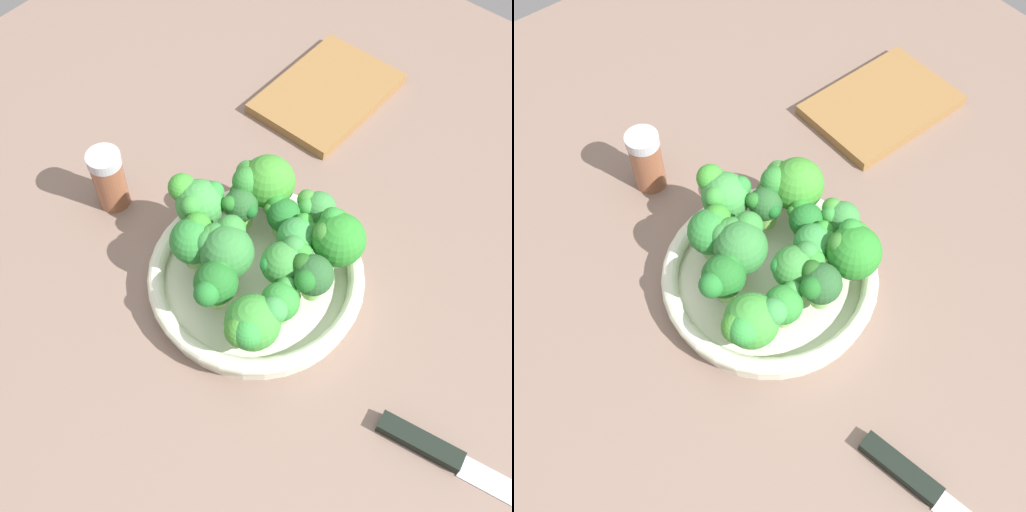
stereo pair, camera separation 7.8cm
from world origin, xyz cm
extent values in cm
cube|color=#7B6356|center=(0.00, 0.00, -1.25)|extent=(130.00, 130.00, 2.50)
cylinder|color=silver|center=(2.82, 2.84, 0.84)|extent=(25.70, 25.70, 1.69)
torus|color=silver|center=(2.82, 2.84, 2.72)|extent=(26.78, 26.78, 2.06)
cylinder|color=#85C857|center=(-1.39, -3.22, 4.84)|extent=(2.77, 2.77, 2.19)
sphere|color=#275929|center=(-1.39, -3.22, 7.35)|extent=(4.32, 4.32, 4.32)
sphere|color=#195C22|center=(-1.29, -1.66, 7.65)|extent=(1.98, 1.98, 1.98)
sphere|color=#246924|center=(-0.09, -3.84, 8.47)|extent=(1.98, 1.98, 1.98)
sphere|color=#285A22|center=(-2.35, -4.38, 7.93)|extent=(2.37, 2.37, 2.37)
cylinder|color=#7EB05A|center=(6.68, -3.63, 4.99)|extent=(2.57, 2.57, 2.49)
sphere|color=#2E8235|center=(6.68, -3.63, 8.05)|extent=(5.58, 5.58, 5.58)
sphere|color=#307B35|center=(6.32, -1.62, 9.21)|extent=(2.99, 2.99, 2.99)
sphere|color=#398B33|center=(5.40, -1.65, 9.26)|extent=(3.00, 3.00, 3.00)
sphere|color=#358C2B|center=(5.21, -4.13, 9.12)|extent=(3.31, 3.31, 3.31)
cylinder|color=#82BD61|center=(-3.84, 1.67, 4.64)|extent=(2.79, 2.79, 1.78)
sphere|color=#216A28|center=(-3.84, 1.67, 6.94)|extent=(4.34, 4.34, 4.34)
sphere|color=#2F7527|center=(-3.29, -0.01, 7.42)|extent=(1.74, 1.74, 1.74)
sphere|color=#257523|center=(-4.31, 0.50, 7.77)|extent=(2.49, 2.49, 2.49)
cylinder|color=#87B153|center=(5.39, 0.58, 4.98)|extent=(2.23, 2.23, 2.46)
sphere|color=#337B38|center=(5.39, 0.58, 8.31)|extent=(6.46, 6.46, 6.46)
sphere|color=#368638|center=(5.06, -1.26, 9.00)|extent=(3.79, 3.79, 3.79)
sphere|color=#358837|center=(3.22, -0.67, 9.33)|extent=(3.58, 3.58, 3.58)
sphere|color=#29852C|center=(7.08, 1.58, 8.77)|extent=(3.05, 3.05, 3.05)
cylinder|color=#77BD4F|center=(1.93, 6.14, 4.72)|extent=(2.62, 2.62, 1.94)
sphere|color=#398739|center=(1.93, 6.14, 7.38)|extent=(5.23, 5.23, 5.23)
sphere|color=#38843D|center=(0.45, 6.18, 8.59)|extent=(2.93, 2.93, 2.93)
sphere|color=#348C31|center=(0.06, 7.18, 8.04)|extent=(3.07, 3.07, 3.07)
sphere|color=#2D8B3D|center=(3.21, 5.29, 7.90)|extent=(2.44, 2.44, 2.44)
cylinder|color=#9CD56C|center=(-4.38, 9.41, 5.02)|extent=(1.92, 1.92, 2.54)
sphere|color=#2B8329|center=(-4.38, 9.41, 8.40)|extent=(6.50, 6.50, 6.50)
sphere|color=#367C2C|center=(-3.10, 8.15, 9.77)|extent=(2.78, 2.78, 2.78)
sphere|color=#2D8C32|center=(-5.28, 7.68, 9.95)|extent=(2.94, 2.94, 2.94)
sphere|color=#39892F|center=(-5.92, 7.95, 8.76)|extent=(3.51, 3.51, 3.51)
cylinder|color=#94BF5B|center=(10.09, 8.58, 4.61)|extent=(2.51, 2.51, 1.72)
sphere|color=#3B9135|center=(10.09, 8.58, 7.53)|extent=(6.34, 6.34, 6.34)
sphere|color=#3F902F|center=(11.93, 8.51, 8.24)|extent=(3.69, 3.69, 3.69)
sphere|color=green|center=(11.70, 9.30, 8.60)|extent=(3.57, 3.57, 3.57)
sphere|color=#398D42|center=(7.94, 9.71, 8.74)|extent=(3.20, 3.20, 3.20)
cylinder|color=#90CB63|center=(5.92, 9.04, 4.68)|extent=(2.40, 2.40, 1.86)
sphere|color=#2F8632|center=(5.92, 9.04, 7.09)|extent=(4.54, 4.54, 4.54)
sphere|color=green|center=(7.17, 9.10, 8.22)|extent=(2.39, 2.39, 2.39)
sphere|color=#368C39|center=(4.23, 8.56, 7.59)|extent=(2.47, 2.47, 2.47)
cylinder|color=#83C35F|center=(1.07, 9.93, 4.96)|extent=(2.24, 2.24, 2.42)
sphere|color=#27572B|center=(1.07, 9.93, 7.74)|extent=(4.85, 4.85, 4.85)
sphere|color=#21571C|center=(1.27, 8.43, 8.82)|extent=(2.54, 2.54, 2.54)
sphere|color=#1E6522|center=(2.73, 10.03, 8.77)|extent=(2.64, 2.64, 2.64)
cylinder|color=#92CD67|center=(1.87, -7.09, 4.69)|extent=(2.73, 2.73, 1.88)
sphere|color=#3E9142|center=(1.87, -7.09, 7.62)|extent=(6.12, 6.12, 6.12)
sphere|color=#378E36|center=(3.55, -6.70, 9.06)|extent=(2.89, 2.89, 2.89)
sphere|color=#2E8536|center=(-0.24, -6.42, 8.70)|extent=(2.70, 2.70, 2.70)
sphere|color=green|center=(2.27, -9.51, 9.14)|extent=(3.54, 3.54, 3.54)
cylinder|color=#98CF68|center=(9.11, 2.24, 5.00)|extent=(2.22, 2.22, 2.49)
sphere|color=#226826|center=(9.11, 2.24, 7.92)|extent=(5.17, 5.17, 5.17)
sphere|color=#35752A|center=(7.91, 1.24, 8.31)|extent=(2.26, 2.26, 2.26)
sphere|color=#24742C|center=(11.15, 2.78, 8.77)|extent=(2.97, 2.97, 2.97)
cylinder|color=#9FCF70|center=(-7.47, 4.29, 4.69)|extent=(1.97, 1.97, 1.88)
sphere|color=#38833D|center=(-7.47, 4.29, 7.01)|extent=(4.27, 4.27, 4.27)
sphere|color=#3D8431|center=(-7.12, 2.65, 7.75)|extent=(2.55, 2.55, 2.55)
sphere|color=green|center=(-6.31, 3.36, 7.62)|extent=(2.43, 2.43, 2.43)
cylinder|color=#9AD768|center=(-1.95, 5.11, 4.87)|extent=(1.90, 1.90, 2.25)
sphere|color=#368D40|center=(-1.95, 5.11, 7.56)|extent=(4.81, 4.81, 4.81)
sphere|color=#37832F|center=(-3.39, 5.84, 7.94)|extent=(2.29, 2.29, 2.29)
sphere|color=green|center=(-1.01, 6.35, 7.99)|extent=(2.62, 2.62, 2.62)
sphere|color=green|center=(-3.83, 4.72, 8.23)|extent=(2.30, 2.30, 2.30)
cylinder|color=#8AC85A|center=(-6.08, -2.71, 4.75)|extent=(1.81, 1.81, 2.01)
sphere|color=#3D8E2E|center=(-6.08, -2.71, 7.97)|extent=(6.80, 6.80, 6.80)
sphere|color=#338434|center=(-3.84, -4.27, 8.78)|extent=(3.83, 3.83, 3.83)
sphere|color=#3A8E3B|center=(-5.23, -5.41, 8.46)|extent=(3.03, 3.03, 3.03)
sphere|color=#418C33|center=(-4.95, -4.77, 8.46)|extent=(3.65, 3.65, 3.65)
cube|color=black|center=(6.58, 29.59, 0.75)|extent=(3.89, 9.84, 1.50)
cube|color=olive|center=(-30.00, -10.84, 0.80)|extent=(21.45, 14.95, 1.60)
cylinder|color=brown|center=(5.14, -20.69, 3.89)|extent=(4.28, 4.28, 7.77)
cylinder|color=#B8B9C0|center=(5.14, -20.69, 8.52)|extent=(4.49, 4.49, 1.50)
camera|label=1|loc=(35.63, 30.90, 72.38)|focal=46.72mm
camera|label=2|loc=(30.01, 36.37, 72.38)|focal=46.72mm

